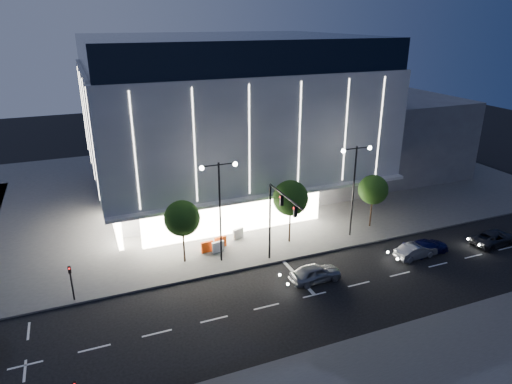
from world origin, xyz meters
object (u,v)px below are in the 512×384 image
object	(u,v)px
car_third	(427,247)
barrier_a	(207,247)
car_fourth	(494,238)
car_lead	(315,273)
ped_signal_far	(71,279)
traffic_mast	(277,213)
tree_mid	(291,200)
barrier_c	(220,242)
street_lamp_west	(220,198)
street_lamp_east	(354,178)
tree_left	(182,220)
tree_right	(373,191)
barrier_b	(218,247)
barrier_d	(238,234)
car_second	(416,251)

from	to	relation	value
car_third	barrier_a	xyz separation A→B (m)	(-18.22, 7.36, 0.02)
car_fourth	car_lead	bearing A→B (deg)	83.61
ped_signal_far	car_fourth	world-z (taller)	ped_signal_far
traffic_mast	tree_mid	bearing A→B (deg)	50.58
traffic_mast	barrier_c	size ratio (longest dim) A/B	6.43
traffic_mast	car_lead	world-z (taller)	traffic_mast
street_lamp_west	car_lead	size ratio (longest dim) A/B	2.10
street_lamp_east	tree_mid	distance (m)	6.27
traffic_mast	car_third	bearing A→B (deg)	-11.56
traffic_mast	car_third	xyz separation A→B (m)	(13.50, -2.76, -4.40)
traffic_mast	tree_left	xyz separation A→B (m)	(-6.97, 3.68, -0.99)
tree_right	traffic_mast	bearing A→B (deg)	-162.98
car_third	car_lead	bearing A→B (deg)	89.19
barrier_b	barrier_d	distance (m)	3.12
car_fourth	barrier_c	distance (m)	25.36
ped_signal_far	tree_mid	xyz separation A→B (m)	(19.03, 2.52, 2.45)
street_lamp_west	street_lamp_east	size ratio (longest dim) A/B	1.00
car_fourth	barrier_a	bearing A→B (deg)	67.25
traffic_mast	tree_left	bearing A→B (deg)	152.16
street_lamp_east	car_second	xyz separation A→B (m)	(3.05, -5.70, -5.30)
tree_right	car_lead	xyz separation A→B (m)	(-10.03, -6.79, -3.15)
barrier_b	tree_left	bearing A→B (deg)	-178.25
street_lamp_west	tree_right	xyz separation A→B (m)	(16.03, 1.02, -2.07)
street_lamp_west	barrier_c	bearing A→B (deg)	73.98
tree_mid	barrier_d	bearing A→B (deg)	151.29
car_third	tree_left	bearing A→B (deg)	69.99
street_lamp_west	barrier_c	size ratio (longest dim) A/B	8.18
barrier_c	street_lamp_east	bearing A→B (deg)	-18.39
street_lamp_west	car_lead	world-z (taller)	street_lamp_west
tree_right	car_second	xyz separation A→B (m)	(0.03, -6.72, -3.23)
tree_mid	traffic_mast	bearing A→B (deg)	-129.42
ped_signal_far	barrier_c	xyz separation A→B (m)	(12.68, 3.89, -1.24)
barrier_c	traffic_mast	bearing A→B (deg)	-64.13
barrier_a	barrier_b	size ratio (longest dim) A/B	1.00
tree_right	barrier_c	size ratio (longest dim) A/B	5.01
traffic_mast	barrier_d	world-z (taller)	traffic_mast
traffic_mast	tree_mid	size ratio (longest dim) A/B	1.15
traffic_mast	barrier_d	distance (m)	7.55
tree_mid	car_second	size ratio (longest dim) A/B	1.55
ped_signal_far	car_third	xyz separation A→B (m)	(29.50, -3.92, -1.26)
car_fourth	barrier_b	distance (m)	25.54
traffic_mast	barrier_a	xyz separation A→B (m)	(-4.72, 4.60, -4.38)
car_third	barrier_b	size ratio (longest dim) A/B	3.94
traffic_mast	barrier_a	size ratio (longest dim) A/B	6.43
street_lamp_east	barrier_c	bearing A→B (deg)	169.04
traffic_mast	street_lamp_east	size ratio (longest dim) A/B	0.79
car_lead	car_fourth	bearing A→B (deg)	-93.91
car_second	car_fourth	size ratio (longest dim) A/B	0.85
tree_mid	car_third	distance (m)	12.84
street_lamp_west	tree_right	bearing A→B (deg)	3.64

